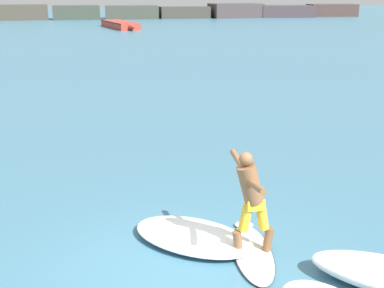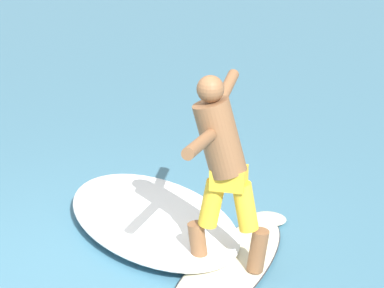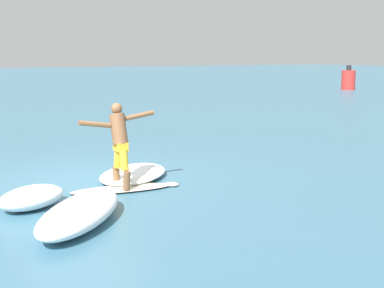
# 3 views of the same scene
# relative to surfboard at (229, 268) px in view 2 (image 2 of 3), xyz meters

# --- Properties ---
(ground_plane) EXTENTS (200.00, 200.00, 0.00)m
(ground_plane) POSITION_rel_surfboard_xyz_m (-1.05, -0.43, -0.03)
(ground_plane) COLOR teal
(surfboard) EXTENTS (0.89, 2.11, 0.19)m
(surfboard) POSITION_rel_surfboard_xyz_m (0.00, 0.00, 0.00)
(surfboard) COLOR beige
(surfboard) RESTS_ON ground
(surfer) EXTENTS (0.64, 1.47, 1.55)m
(surfer) POSITION_rel_surfboard_xyz_m (-0.06, -0.03, 0.93)
(surfer) COLOR brown
(surfer) RESTS_ON surfboard
(wave_foam_beside) EXTENTS (2.28, 2.27, 0.19)m
(wave_foam_beside) POSITION_rel_surfboard_xyz_m (-0.79, 0.55, 0.07)
(wave_foam_beside) COLOR white
(wave_foam_beside) RESTS_ON ground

